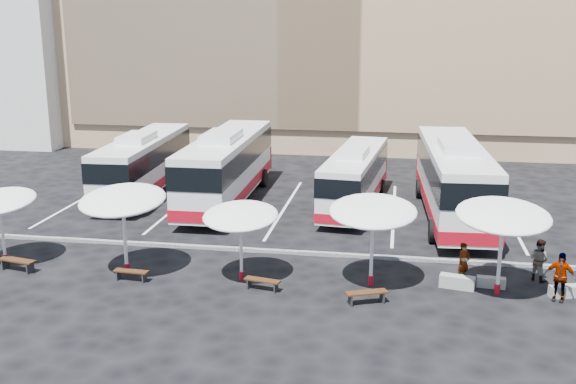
% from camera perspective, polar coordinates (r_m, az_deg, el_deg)
% --- Properties ---
extents(ground, '(120.00, 120.00, 0.00)m').
position_cam_1_polar(ground, '(30.07, -2.83, -5.39)').
color(ground, black).
rests_on(ground, ground).
extents(apartment_block, '(14.00, 14.00, 18.00)m').
position_cam_1_polar(apartment_block, '(65.26, -22.60, 12.29)').
color(apartment_block, silver).
rests_on(apartment_block, ground).
extents(curb_divider, '(34.00, 0.25, 0.15)m').
position_cam_1_polar(curb_divider, '(30.51, -2.63, -4.95)').
color(curb_divider, black).
rests_on(curb_divider, ground).
extents(bay_lines, '(24.15, 12.00, 0.01)m').
position_cam_1_polar(bay_lines, '(37.55, -0.25, -1.31)').
color(bay_lines, white).
rests_on(bay_lines, ground).
extents(bus_0, '(3.15, 11.97, 3.77)m').
position_cam_1_polar(bus_0, '(41.12, -12.12, 2.50)').
color(bus_0, white).
rests_on(bus_0, ground).
extents(bus_1, '(3.19, 13.21, 4.18)m').
position_cam_1_polar(bus_1, '(38.58, -5.19, 2.32)').
color(bus_1, white).
rests_on(bus_1, ground).
extents(bus_2, '(3.29, 10.97, 3.43)m').
position_cam_1_polar(bus_2, '(37.57, 5.71, 1.37)').
color(bus_2, white).
rests_on(bus_2, ground).
extents(bus_3, '(3.63, 13.54, 4.26)m').
position_cam_1_polar(bus_3, '(36.29, 13.84, 1.24)').
color(bus_3, white).
rests_on(bus_3, ground).
extents(sunshade_1, '(3.73, 3.77, 3.66)m').
position_cam_1_polar(sunshade_1, '(27.89, -13.83, -0.69)').
color(sunshade_1, white).
rests_on(sunshade_1, ground).
extents(sunshade_2, '(3.21, 3.24, 3.14)m').
position_cam_1_polar(sunshade_2, '(26.54, -4.04, -2.06)').
color(sunshade_2, white).
rests_on(sunshade_2, ground).
extents(sunshade_3, '(3.48, 3.53, 3.56)m').
position_cam_1_polar(sunshade_3, '(26.04, 7.21, -1.65)').
color(sunshade_3, white).
rests_on(sunshade_3, ground).
extents(sunshade_4, '(3.95, 3.99, 3.66)m').
position_cam_1_polar(sunshade_4, '(26.19, 17.76, -1.95)').
color(sunshade_4, white).
rests_on(sunshade_4, ground).
extents(wood_bench_0, '(1.69, 0.76, 0.50)m').
position_cam_1_polar(wood_bench_0, '(30.31, -21.94, -5.53)').
color(wood_bench_0, black).
rests_on(wood_bench_0, ground).
extents(wood_bench_1, '(1.43, 0.48, 0.43)m').
position_cam_1_polar(wood_bench_1, '(27.86, -13.13, -6.68)').
color(wood_bench_1, black).
rests_on(wood_bench_1, ground).
extents(wood_bench_2, '(1.46, 0.66, 0.43)m').
position_cam_1_polar(wood_bench_2, '(26.27, -2.18, -7.61)').
color(wood_bench_2, black).
rests_on(wood_bench_2, ground).
extents(wood_bench_3, '(1.59, 0.96, 0.47)m').
position_cam_1_polar(wood_bench_3, '(25.20, 6.66, -8.61)').
color(wood_bench_3, black).
rests_on(wood_bench_3, ground).
extents(conc_bench_0, '(1.40, 0.73, 0.50)m').
position_cam_1_polar(conc_bench_0, '(27.27, 14.13, -7.40)').
color(conc_bench_0, gray).
rests_on(conc_bench_0, ground).
extents(conc_bench_1, '(1.12, 0.47, 0.41)m').
position_cam_1_polar(conc_bench_1, '(27.71, 16.81, -7.33)').
color(conc_bench_1, gray).
rests_on(conc_bench_1, ground).
extents(conc_bench_2, '(1.26, 0.73, 0.45)m').
position_cam_1_polar(conc_bench_2, '(27.73, 22.42, -7.77)').
color(conc_bench_2, gray).
rests_on(conc_bench_2, ground).
extents(passenger_0, '(0.70, 0.67, 1.60)m').
position_cam_1_polar(passenger_0, '(27.79, 14.65, -5.80)').
color(passenger_0, black).
rests_on(passenger_0, ground).
extents(passenger_1, '(1.05, 1.05, 1.72)m').
position_cam_1_polar(passenger_1, '(28.82, 20.51, -5.41)').
color(passenger_1, black).
rests_on(passenger_1, ground).
extents(passenger_2, '(1.20, 0.82, 1.89)m').
position_cam_1_polar(passenger_2, '(27.01, 22.03, -6.68)').
color(passenger_2, black).
rests_on(passenger_2, ground).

